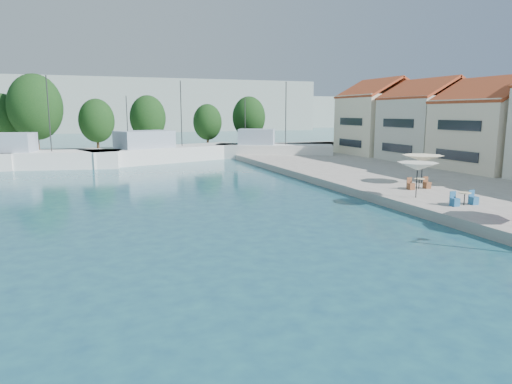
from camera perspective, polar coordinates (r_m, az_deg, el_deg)
name	(u,v)px	position (r m, az deg, el deg)	size (l,w,h in m)	color
quay_right	(502,178)	(45.04, 28.36, 1.53)	(32.00, 92.00, 0.60)	gray
quay_far	(117,153)	(66.82, -17.03, 4.65)	(90.00, 16.00, 0.60)	gray
hill_west	(23,106)	(160.55, -27.12, 9.60)	(180.00, 40.00, 16.00)	#96A39A
hill_east	(223,112)	(186.75, -4.15, 9.93)	(140.00, 40.00, 12.00)	#96A39A
building_04	(495,123)	(48.19, 27.75, 7.69)	(9.00, 8.80, 9.20)	beige
building_05	(428,119)	(54.65, 20.74, 8.57)	(8.40, 8.80, 9.70)	beige
building_06	(380,116)	(61.76, 15.25, 9.17)	(9.00, 8.80, 10.20)	#F1E4C1
trawler_02	(30,158)	(54.74, -26.41, 3.78)	(18.47, 7.86, 10.20)	white
trawler_03	(164,153)	(57.12, -11.43, 4.83)	(21.01, 11.93, 10.20)	silver
trawler_04	(271,150)	(59.86, 1.87, 5.25)	(15.28, 10.33, 10.20)	silver
tree_03	(2,118)	(71.29, -29.17, 8.06)	(5.34, 5.34, 7.90)	#3F2B19
tree_04	(35,107)	(68.85, -25.89, 9.53)	(7.06, 7.06, 10.45)	#3F2B19
tree_05	(97,121)	(68.54, -19.30, 8.41)	(4.90, 4.90, 7.25)	#3F2B19
tree_06	(148,118)	(70.80, -13.37, 9.01)	(5.31, 5.31, 7.86)	#3F2B19
tree_07	(207,122)	(72.68, -6.09, 8.69)	(4.49, 4.49, 6.65)	#3F2B19
tree_08	(249,117)	(74.58, -0.89, 9.32)	(5.33, 5.33, 7.89)	#3F2B19
umbrella_white	(418,166)	(30.48, 19.55, 3.03)	(2.55, 2.55, 2.24)	black
umbrella_cream	(423,158)	(36.83, 20.12, 3.96)	(3.07, 3.07, 2.16)	black
cafe_table_02	(464,200)	(29.23, 24.59, -0.96)	(1.82, 0.70, 0.76)	black
cafe_table_03	(419,185)	(34.20, 19.70, 0.83)	(1.82, 0.70, 0.76)	black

